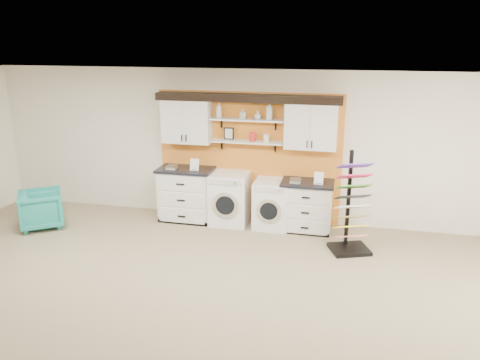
% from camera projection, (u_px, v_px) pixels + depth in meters
% --- Properties ---
extents(floor, '(10.00, 10.00, 0.00)m').
position_uv_depth(floor, '(177.00, 343.00, 5.32)').
color(floor, '#8A7A5D').
rests_on(floor, ground).
extents(ceiling, '(10.00, 10.00, 0.00)m').
position_uv_depth(ceiling, '(166.00, 95.00, 4.50)').
color(ceiling, white).
rests_on(ceiling, wall_back).
extents(wall_back, '(10.00, 0.00, 10.00)m').
position_uv_depth(wall_back, '(249.00, 146.00, 8.64)').
color(wall_back, silver).
rests_on(wall_back, floor).
extents(accent_panel, '(3.40, 0.07, 2.40)m').
position_uv_depth(accent_panel, '(249.00, 157.00, 8.67)').
color(accent_panel, orange).
rests_on(accent_panel, wall_back).
extents(upper_cabinet_left, '(0.90, 0.35, 0.84)m').
position_uv_depth(upper_cabinet_left, '(187.00, 120.00, 8.55)').
color(upper_cabinet_left, white).
rests_on(upper_cabinet_left, wall_back).
extents(upper_cabinet_right, '(0.90, 0.35, 0.84)m').
position_uv_depth(upper_cabinet_right, '(311.00, 125.00, 8.07)').
color(upper_cabinet_right, white).
rests_on(upper_cabinet_right, wall_back).
extents(shelf_lower, '(1.32, 0.28, 0.03)m').
position_uv_depth(shelf_lower, '(247.00, 142.00, 8.42)').
color(shelf_lower, white).
rests_on(shelf_lower, wall_back).
extents(shelf_upper, '(1.32, 0.28, 0.03)m').
position_uv_depth(shelf_upper, '(247.00, 120.00, 8.30)').
color(shelf_upper, white).
rests_on(shelf_upper, wall_back).
extents(crown_molding, '(3.30, 0.41, 0.13)m').
position_uv_depth(crown_molding, '(247.00, 97.00, 8.19)').
color(crown_molding, black).
rests_on(crown_molding, wall_back).
extents(picture_frame, '(0.18, 0.02, 0.22)m').
position_uv_depth(picture_frame, '(229.00, 134.00, 8.50)').
color(picture_frame, black).
rests_on(picture_frame, shelf_lower).
extents(canister_red, '(0.11, 0.11, 0.16)m').
position_uv_depth(canister_red, '(253.00, 137.00, 8.37)').
color(canister_red, red).
rests_on(canister_red, shelf_lower).
extents(canister_cream, '(0.10, 0.10, 0.14)m').
position_uv_depth(canister_cream, '(266.00, 138.00, 8.32)').
color(canister_cream, silver).
rests_on(canister_cream, shelf_lower).
extents(base_cabinet_left, '(1.03, 0.66, 1.00)m').
position_uv_depth(base_cabinet_left, '(186.00, 194.00, 8.81)').
color(base_cabinet_left, white).
rests_on(base_cabinet_left, floor).
extents(base_cabinet_right, '(0.92, 0.66, 0.90)m').
position_uv_depth(base_cabinet_right, '(307.00, 206.00, 8.35)').
color(base_cabinet_right, white).
rests_on(base_cabinet_right, floor).
extents(washer, '(0.69, 0.71, 0.96)m').
position_uv_depth(washer, '(230.00, 198.00, 8.63)').
color(washer, white).
rests_on(washer, floor).
extents(dryer, '(0.62, 0.71, 0.87)m').
position_uv_depth(dryer, '(272.00, 204.00, 8.48)').
color(dryer, white).
rests_on(dryer, floor).
extents(sample_rack, '(0.74, 0.68, 1.64)m').
position_uv_depth(sample_rack, '(351.00, 220.00, 7.49)').
color(sample_rack, black).
rests_on(sample_rack, floor).
extents(armchair, '(1.02, 1.02, 0.68)m').
position_uv_depth(armchair, '(42.00, 209.00, 8.50)').
color(armchair, teal).
rests_on(armchair, floor).
extents(soap_bottle_a, '(0.13, 0.13, 0.28)m').
position_uv_depth(soap_bottle_a, '(219.00, 110.00, 8.36)').
color(soap_bottle_a, silver).
rests_on(soap_bottle_a, shelf_upper).
extents(soap_bottle_b, '(0.11, 0.11, 0.17)m').
position_uv_depth(soap_bottle_b, '(243.00, 114.00, 8.29)').
color(soap_bottle_b, silver).
rests_on(soap_bottle_b, shelf_upper).
extents(soap_bottle_c, '(0.15, 0.15, 0.15)m').
position_uv_depth(soap_bottle_c, '(258.00, 115.00, 8.23)').
color(soap_bottle_c, silver).
rests_on(soap_bottle_c, shelf_upper).
extents(soap_bottle_d, '(0.17, 0.17, 0.32)m').
position_uv_depth(soap_bottle_d, '(269.00, 111.00, 8.16)').
color(soap_bottle_d, silver).
rests_on(soap_bottle_d, shelf_upper).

